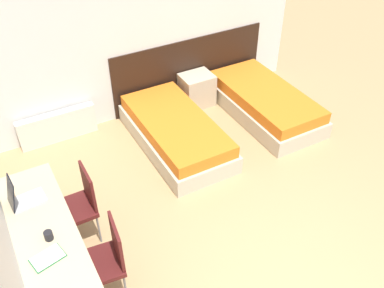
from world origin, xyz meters
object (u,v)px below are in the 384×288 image
bed_near_door (265,103)px  chair_near_notebook (105,258)px  bed_near_window (176,132)px  laptop (22,198)px  nightstand (197,90)px  chair_near_laptop (79,203)px

bed_near_door → chair_near_notebook: size_ratio=2.14×
bed_near_window → laptop: 2.42m
nightstand → laptop: size_ratio=1.49×
bed_near_window → chair_near_laptop: size_ratio=2.14×
bed_near_window → bed_near_door: size_ratio=1.00×
bed_near_door → laptop: (-3.71, -0.91, 0.59)m
bed_near_door → chair_near_laptop: chair_near_laptop is taller
nightstand → chair_near_laptop: size_ratio=0.58×
chair_near_notebook → laptop: laptop is taller
bed_near_window → chair_near_notebook: size_ratio=2.14×
nightstand → chair_near_notebook: 3.52m
chair_near_notebook → laptop: bearing=127.5°
chair_near_laptop → chair_near_notebook: (-0.00, -0.81, 0.00)m
bed_near_door → chair_near_laptop: bearing=-163.4°
chair_near_laptop → laptop: 0.59m
laptop → chair_near_notebook: bearing=-63.7°
nightstand → laptop: bearing=-150.2°
chair_near_laptop → chair_near_notebook: same height
laptop → bed_near_window: bearing=18.3°
chair_near_notebook → bed_near_door: bearing=35.4°
bed_near_door → laptop: bearing=-166.2°
bed_near_window → chair_near_notebook: bearing=-133.2°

